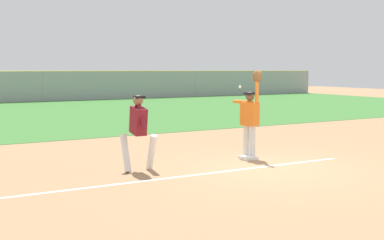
{
  "coord_description": "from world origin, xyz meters",
  "views": [
    {
      "loc": [
        -6.68,
        -8.44,
        2.29
      ],
      "look_at": [
        -1.19,
        1.55,
        1.05
      ],
      "focal_mm": 43.54,
      "sensor_mm": 36.0,
      "label": 1
    }
  ],
  "objects_px": {
    "fielder": "(250,115)",
    "parked_car_blue": "(93,89)",
    "runner": "(138,128)",
    "parked_car_black": "(155,88)",
    "parked_car_red": "(14,91)",
    "first_base": "(248,158)",
    "baseball": "(240,87)"
  },
  "relations": [
    {
      "from": "baseball",
      "to": "first_base",
      "type": "bearing_deg",
      "value": -88.02
    },
    {
      "from": "first_base",
      "to": "runner",
      "type": "xyz_separation_m",
      "value": [
        -3.01,
        0.02,
        0.96
      ]
    },
    {
      "from": "baseball",
      "to": "parked_car_red",
      "type": "xyz_separation_m",
      "value": [
        -1.64,
        28.27,
        -1.17
      ]
    },
    {
      "from": "runner",
      "to": "baseball",
      "type": "bearing_deg",
      "value": 7.38
    },
    {
      "from": "fielder",
      "to": "parked_car_black",
      "type": "relative_size",
      "value": 0.5
    },
    {
      "from": "parked_car_red",
      "to": "parked_car_black",
      "type": "height_order",
      "value": "same"
    },
    {
      "from": "first_base",
      "to": "parked_car_blue",
      "type": "distance_m",
      "value": 29.01
    },
    {
      "from": "runner",
      "to": "fielder",
      "type": "bearing_deg",
      "value": 2.15
    },
    {
      "from": "parked_car_black",
      "to": "fielder",
      "type": "bearing_deg",
      "value": -104.99
    },
    {
      "from": "baseball",
      "to": "fielder",
      "type": "bearing_deg",
      "value": -62.26
    },
    {
      "from": "runner",
      "to": "parked_car_blue",
      "type": "xyz_separation_m",
      "value": [
        7.61,
        28.61,
        -0.32
      ]
    },
    {
      "from": "first_base",
      "to": "baseball",
      "type": "xyz_separation_m",
      "value": [
        -0.01,
        0.38,
        1.8
      ]
    },
    {
      "from": "fielder",
      "to": "baseball",
      "type": "height_order",
      "value": "fielder"
    },
    {
      "from": "parked_car_red",
      "to": "parked_car_black",
      "type": "bearing_deg",
      "value": -7.47
    },
    {
      "from": "baseball",
      "to": "parked_car_red",
      "type": "distance_m",
      "value": 28.34
    },
    {
      "from": "fielder",
      "to": "parked_car_blue",
      "type": "relative_size",
      "value": 0.5
    },
    {
      "from": "fielder",
      "to": "parked_car_black",
      "type": "distance_m",
      "value": 30.02
    },
    {
      "from": "first_base",
      "to": "parked_car_black",
      "type": "bearing_deg",
      "value": 70.23
    },
    {
      "from": "first_base",
      "to": "fielder",
      "type": "distance_m",
      "value": 1.09
    },
    {
      "from": "baseball",
      "to": "parked_car_blue",
      "type": "relative_size",
      "value": 0.02
    },
    {
      "from": "runner",
      "to": "parked_car_blue",
      "type": "height_order",
      "value": "runner"
    },
    {
      "from": "parked_car_red",
      "to": "baseball",
      "type": "bearing_deg",
      "value": -92.89
    },
    {
      "from": "fielder",
      "to": "parked_car_blue",
      "type": "height_order",
      "value": "fielder"
    },
    {
      "from": "parked_car_blue",
      "to": "runner",
      "type": "bearing_deg",
      "value": -110.65
    },
    {
      "from": "fielder",
      "to": "runner",
      "type": "height_order",
      "value": "fielder"
    },
    {
      "from": "parked_car_black",
      "to": "baseball",
      "type": "bearing_deg",
      "value": -105.42
    },
    {
      "from": "baseball",
      "to": "parked_car_red",
      "type": "height_order",
      "value": "baseball"
    },
    {
      "from": "first_base",
      "to": "fielder",
      "type": "xyz_separation_m",
      "value": [
        0.13,
        0.11,
        1.08
      ]
    },
    {
      "from": "runner",
      "to": "baseball",
      "type": "relative_size",
      "value": 23.24
    },
    {
      "from": "runner",
      "to": "parked_car_red",
      "type": "distance_m",
      "value": 28.67
    },
    {
      "from": "first_base",
      "to": "parked_car_red",
      "type": "xyz_separation_m",
      "value": [
        -1.65,
        28.65,
        0.63
      ]
    },
    {
      "from": "runner",
      "to": "parked_car_red",
      "type": "height_order",
      "value": "runner"
    }
  ]
}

